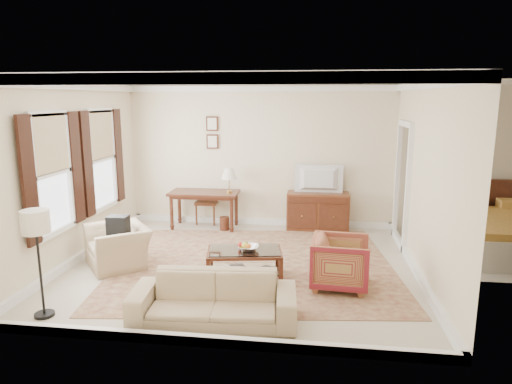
% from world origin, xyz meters
% --- Properties ---
extents(room_shell, '(5.51, 5.01, 2.91)m').
position_xyz_m(room_shell, '(0.00, 0.00, 2.47)').
color(room_shell, beige).
rests_on(room_shell, ground).
extents(annex_bedroom, '(3.00, 2.70, 2.90)m').
position_xyz_m(annex_bedroom, '(4.49, 1.15, 0.34)').
color(annex_bedroom, beige).
rests_on(annex_bedroom, ground).
extents(window_front, '(0.12, 1.56, 1.80)m').
position_xyz_m(window_front, '(-2.70, -0.70, 1.55)').
color(window_front, '#CCB284').
rests_on(window_front, room_shell).
extents(window_rear, '(0.12, 1.56, 1.80)m').
position_xyz_m(window_rear, '(-2.70, 0.90, 1.55)').
color(window_rear, '#CCB284').
rests_on(window_rear, room_shell).
extents(doorway, '(0.10, 1.12, 2.25)m').
position_xyz_m(doorway, '(2.71, 1.50, 1.08)').
color(doorway, white).
rests_on(doorway, room_shell).
extents(rug, '(4.82, 4.26, 0.01)m').
position_xyz_m(rug, '(0.18, 0.06, 0.01)').
color(rug, maroon).
rests_on(rug, room_shell).
extents(writing_desk, '(1.40, 0.70, 0.76)m').
position_xyz_m(writing_desk, '(-1.10, 2.05, 0.65)').
color(writing_desk, '#4E2416').
rests_on(writing_desk, room_shell).
extents(desk_chair, '(0.49, 0.49, 1.05)m').
position_xyz_m(desk_chair, '(-1.13, 2.40, 0.53)').
color(desk_chair, brown).
rests_on(desk_chair, room_shell).
extents(desk_lamp, '(0.32, 0.32, 0.50)m').
position_xyz_m(desk_lamp, '(-0.58, 2.05, 1.01)').
color(desk_lamp, silver).
rests_on(desk_lamp, writing_desk).
extents(framed_prints, '(0.25, 0.04, 0.68)m').
position_xyz_m(framed_prints, '(-1.00, 2.47, 1.94)').
color(framed_prints, '#4E2416').
rests_on(framed_prints, room_shell).
extents(sideboard, '(1.24, 0.48, 0.77)m').
position_xyz_m(sideboard, '(1.22, 2.23, 0.38)').
color(sideboard, brown).
rests_on(sideboard, room_shell).
extents(tv, '(0.92, 0.53, 0.12)m').
position_xyz_m(tv, '(1.22, 2.21, 1.23)').
color(tv, black).
rests_on(tv, sideboard).
extents(coffee_table, '(1.18, 0.81, 0.46)m').
position_xyz_m(coffee_table, '(0.14, -0.56, 0.35)').
color(coffee_table, '#4E2416').
rests_on(coffee_table, room_shell).
extents(fruit_bowl, '(0.42, 0.42, 0.10)m').
position_xyz_m(fruit_bowl, '(0.21, -0.60, 0.51)').
color(fruit_bowl, silver).
rests_on(fruit_bowl, coffee_table).
extents(book_a, '(0.26, 0.16, 0.38)m').
position_xyz_m(book_a, '(-0.05, -0.61, 0.18)').
color(book_a, brown).
rests_on(book_a, coffee_table).
extents(book_b, '(0.26, 0.16, 0.38)m').
position_xyz_m(book_b, '(0.36, -0.53, 0.18)').
color(book_b, brown).
rests_on(book_b, coffee_table).
extents(striped_armchair, '(0.79, 0.84, 0.81)m').
position_xyz_m(striped_armchair, '(1.53, -0.67, 0.40)').
color(striped_armchair, maroon).
rests_on(striped_armchair, room_shell).
extents(club_armchair, '(1.12, 1.18, 0.87)m').
position_xyz_m(club_armchair, '(-1.95, -0.27, 0.43)').
color(club_armchair, tan).
rests_on(club_armchair, room_shell).
extents(backpack, '(0.39, 0.36, 0.40)m').
position_xyz_m(backpack, '(-1.92, -0.28, 0.68)').
color(backpack, black).
rests_on(backpack, club_armchair).
extents(sofa, '(2.00, 0.72, 0.77)m').
position_xyz_m(sofa, '(-0.02, -1.90, 0.38)').
color(sofa, tan).
rests_on(sofa, room_shell).
extents(floor_lamp, '(0.33, 0.33, 1.35)m').
position_xyz_m(floor_lamp, '(-2.13, -2.05, 1.11)').
color(floor_lamp, black).
rests_on(floor_lamp, room_shell).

